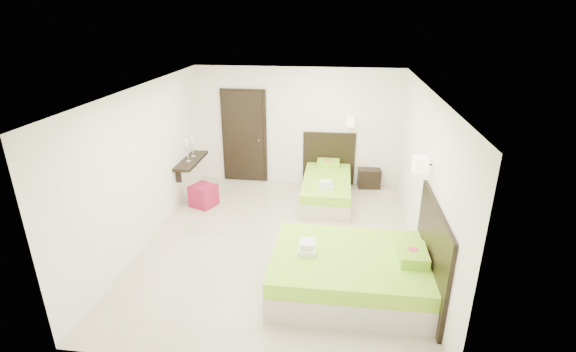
# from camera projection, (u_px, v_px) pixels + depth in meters

# --- Properties ---
(floor) EXTENTS (5.50, 5.50, 0.00)m
(floor) POSITION_uv_depth(u_px,v_px,m) (280.00, 242.00, 7.15)
(floor) COLOR #BEB39E
(floor) RESTS_ON ground
(bed_single) EXTENTS (1.16, 1.93, 1.59)m
(bed_single) POSITION_uv_depth(u_px,v_px,m) (327.00, 186.00, 8.68)
(bed_single) COLOR beige
(bed_single) RESTS_ON ground
(bed_double) EXTENTS (2.18, 1.85, 1.80)m
(bed_double) POSITION_uv_depth(u_px,v_px,m) (355.00, 271.00, 5.80)
(bed_double) COLOR beige
(bed_double) RESTS_ON ground
(nightstand) EXTENTS (0.52, 0.47, 0.43)m
(nightstand) POSITION_uv_depth(u_px,v_px,m) (369.00, 177.00, 9.35)
(nightstand) COLOR black
(nightstand) RESTS_ON ground
(ottoman) EXTENTS (0.58, 0.58, 0.44)m
(ottoman) POSITION_uv_depth(u_px,v_px,m) (204.00, 195.00, 8.41)
(ottoman) COLOR maroon
(ottoman) RESTS_ON ground
(door) EXTENTS (1.02, 0.15, 2.14)m
(door) POSITION_uv_depth(u_px,v_px,m) (244.00, 137.00, 9.39)
(door) COLOR black
(door) RESTS_ON ground
(console_shelf) EXTENTS (0.35, 1.20, 0.78)m
(console_shelf) POSITION_uv_depth(u_px,v_px,m) (191.00, 161.00, 8.57)
(console_shelf) COLOR black
(console_shelf) RESTS_ON ground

